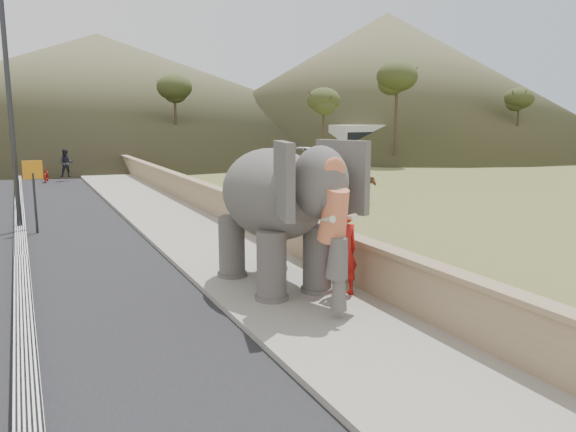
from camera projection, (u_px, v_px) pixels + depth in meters
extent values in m
plane|color=olive|center=(419.00, 388.00, 7.92)|extent=(160.00, 160.00, 0.00)
cube|color=black|center=(22.00, 263.00, 14.68)|extent=(7.00, 120.00, 0.03)
cube|color=black|center=(22.00, 259.00, 14.66)|extent=(0.35, 120.00, 0.22)
cube|color=#9E9687|center=(206.00, 242.00, 16.79)|extent=(3.00, 120.00, 0.15)
cube|color=tan|center=(257.00, 222.00, 17.41)|extent=(0.30, 120.00, 1.10)
cylinder|color=#2A2A2F|center=(10.00, 110.00, 17.94)|extent=(0.16, 0.16, 8.00)
cylinder|color=#2D2D33|center=(35.00, 204.00, 18.17)|extent=(0.08, 0.08, 2.00)
cube|color=orange|center=(33.00, 170.00, 17.97)|extent=(0.60, 0.05, 0.60)
imported|color=brown|center=(358.00, 191.00, 24.41)|extent=(1.47, 0.72, 1.21)
imported|color=#B8B8BF|center=(307.00, 154.00, 46.38)|extent=(4.55, 3.25, 1.44)
cube|color=white|center=(389.00, 143.00, 48.95)|extent=(11.12, 3.07, 3.10)
cube|color=orange|center=(479.00, 141.00, 51.77)|extent=(11.21, 3.68, 3.10)
cone|color=brown|center=(386.00, 81.00, 68.02)|extent=(56.00, 56.00, 16.00)
cone|color=brown|center=(100.00, 91.00, 70.99)|extent=(80.00, 80.00, 14.00)
imported|color=#B11812|center=(343.00, 251.00, 11.41)|extent=(0.68, 0.45, 1.86)
imported|color=maroon|center=(47.00, 175.00, 32.69)|extent=(0.82, 1.78, 0.90)
imported|color=black|center=(66.00, 163.00, 33.05)|extent=(0.89, 0.73, 1.67)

